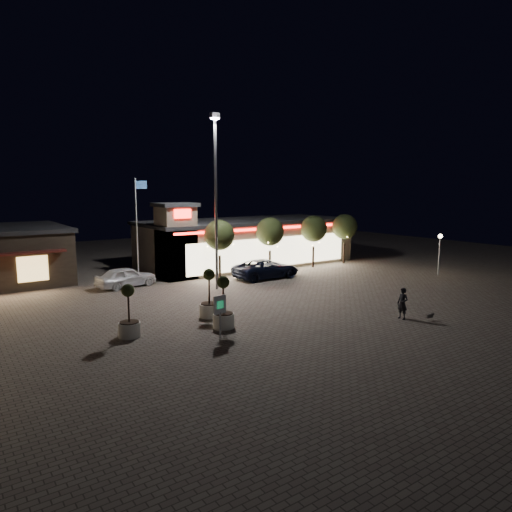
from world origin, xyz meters
TOP-DOWN VIEW (x-y plane):
  - ground at (0.00, 0.00)m, footprint 90.00×90.00m
  - retail_building at (9.51, 15.82)m, footprint 20.40×8.40m
  - floodlight_pole at (2.00, 8.00)m, footprint 0.60×0.40m
  - flagpole at (-1.90, 13.00)m, footprint 0.95×0.10m
  - lamp_post_east at (20.00, 2.00)m, footprint 0.36×0.36m
  - string_tree_a at (4.00, 11.00)m, footprint 2.42×2.42m
  - string_tree_b at (9.00, 11.00)m, footprint 2.42×2.42m
  - string_tree_c at (14.00, 11.00)m, footprint 2.42×2.42m
  - string_tree_d at (18.00, 11.00)m, footprint 2.42×2.42m
  - pickup_truck at (7.34, 9.25)m, footprint 5.67×2.72m
  - white_sedan at (-3.16, 12.43)m, footprint 4.67×2.47m
  - pedestrian at (6.64, -4.59)m, footprint 0.43×0.65m
  - dog at (7.72, -5.64)m, footprint 0.53×0.27m
  - planter_left at (-6.94, 1.10)m, footprint 1.08×1.08m
  - planter_mid at (-2.39, -0.28)m, footprint 1.12×1.12m
  - planter_right at (-2.00, 1.93)m, footprint 1.13×1.13m
  - valet_sign at (-3.38, -1.60)m, footprint 0.70×0.13m

SIDE VIEW (x-z plane):
  - ground at x=0.00m, z-range 0.00..0.00m
  - dog at x=7.72m, z-range 0.14..0.42m
  - white_sedan at x=-3.16m, z-range 0.00..1.51m
  - pickup_truck at x=7.34m, z-range 0.00..1.56m
  - planter_left at x=-6.94m, z-range -0.51..2.14m
  - planter_mid at x=-2.39m, z-range -0.53..2.24m
  - planter_right at x=-2.00m, z-range -0.53..2.25m
  - pedestrian at x=6.64m, z-range 0.00..1.77m
  - valet_sign at x=-3.38m, z-range 0.42..2.55m
  - retail_building at x=9.51m, z-range -0.84..5.26m
  - lamp_post_east at x=20.00m, z-range 0.72..4.20m
  - string_tree_a at x=4.00m, z-range 1.17..5.95m
  - string_tree_b at x=9.00m, z-range 1.17..5.95m
  - string_tree_c at x=14.00m, z-range 1.17..5.95m
  - string_tree_d at x=18.00m, z-range 1.17..5.95m
  - flagpole at x=-1.90m, z-range 0.74..8.74m
  - floodlight_pole at x=2.00m, z-range 0.83..13.21m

